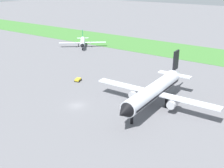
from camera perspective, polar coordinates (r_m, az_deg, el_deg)
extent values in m
plane|color=slate|center=(76.85, -7.23, -4.42)|extent=(600.00, 600.00, 0.00)
cube|color=#3D7533|center=(136.33, 13.45, 6.70)|extent=(360.00, 28.00, 0.08)
cylinder|color=silver|center=(74.40, 8.44, -1.49)|extent=(4.25, 26.53, 4.05)
cone|color=black|center=(62.60, 2.45, -5.84)|extent=(3.99, 3.71, 3.97)
cone|color=silver|center=(87.58, 12.93, 2.10)|extent=(3.68, 5.18, 3.64)
cube|color=black|center=(74.52, 8.43, -1.70)|extent=(4.32, 25.06, 0.57)
cube|color=silver|center=(72.35, 14.96, -3.31)|extent=(17.69, 2.71, 0.40)
cube|color=silver|center=(79.11, 2.91, -0.41)|extent=(17.69, 2.71, 0.40)
cylinder|color=#B7BABF|center=(73.89, 12.54, -3.78)|extent=(2.26, 4.43, 2.23)
cylinder|color=#B7BABF|center=(78.20, 4.88, -1.88)|extent=(2.26, 4.43, 2.23)
cube|color=black|center=(85.59, 12.99, 4.78)|extent=(0.51, 3.32, 5.89)
cube|color=silver|center=(86.14, 14.33, 1.57)|extent=(5.17, 2.25, 0.32)
cube|color=silver|center=(87.85, 11.19, 2.23)|extent=(5.17, 2.25, 0.32)
cylinder|color=black|center=(66.95, 4.08, -7.16)|extent=(0.73, 0.73, 2.58)
cylinder|color=black|center=(76.12, 11.07, -3.85)|extent=(0.73, 0.73, 2.58)
cylinder|color=black|center=(78.50, 6.83, -2.78)|extent=(0.73, 0.73, 2.58)
cylinder|color=silver|center=(139.82, -6.07, 8.58)|extent=(11.24, 13.07, 2.11)
cone|color=black|center=(131.61, -6.12, 7.77)|extent=(2.93, 2.94, 2.07)
cone|color=silver|center=(148.41, -6.02, 9.43)|extent=(3.34, 3.48, 1.90)
cube|color=#198C4C|center=(139.85, -6.06, 8.51)|extent=(10.74, 12.45, 0.30)
cube|color=silver|center=(140.30, -3.67, 8.54)|extent=(9.90, 8.48, 0.21)
cube|color=silver|center=(140.57, -8.45, 8.38)|extent=(9.90, 8.48, 0.21)
cylinder|color=#B7BABF|center=(139.70, -4.53, 8.46)|extent=(1.59, 1.73, 0.67)
cylinder|color=#B7BABF|center=(139.87, -7.60, 8.36)|extent=(1.59, 1.73, 0.67)
cube|color=#198C4C|center=(147.51, -6.06, 10.34)|extent=(1.40, 1.63, 3.37)
cube|color=silver|center=(147.98, -5.44, 9.39)|extent=(3.08, 2.85, 0.17)
cube|color=silver|center=(148.05, -6.60, 9.36)|extent=(3.08, 2.85, 0.17)
cylinder|color=black|center=(134.08, -6.08, 7.24)|extent=(0.38, 0.38, 1.48)
cylinder|color=black|center=(141.21, -5.18, 7.99)|extent=(0.38, 0.38, 1.48)
cylinder|color=black|center=(141.31, -6.89, 7.93)|extent=(0.38, 0.38, 1.48)
cube|color=yellow|center=(94.06, -7.01, 0.94)|extent=(2.17, 2.75, 0.55)
cylinder|color=black|center=(93.15, -6.78, 0.56)|extent=(0.46, 0.74, 0.70)
cylinder|color=black|center=(93.72, -7.63, 0.65)|extent=(0.46, 0.74, 0.70)
cylinder|color=black|center=(94.60, -6.39, 0.91)|extent=(0.46, 0.74, 0.70)
cylinder|color=black|center=(95.16, -7.22, 1.00)|extent=(0.46, 0.74, 0.70)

